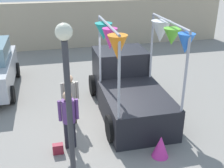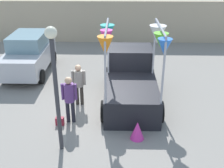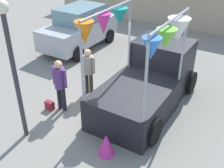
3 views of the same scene
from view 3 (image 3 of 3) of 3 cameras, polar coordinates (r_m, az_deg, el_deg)
ground_plane at (r=8.94m, az=-0.98°, el=-4.85°), size 60.00×60.00×0.00m
vendor_truck at (r=8.83m, az=7.62°, el=1.21°), size 2.43×4.11×3.17m
parked_car at (r=13.14m, az=-6.64°, el=11.30°), size 1.88×4.00×1.88m
person_customer at (r=8.48m, az=-10.56°, el=0.59°), size 0.53×0.34×1.68m
person_vendor at (r=9.24m, az=-4.85°, el=3.33°), size 0.53×0.34×1.63m
handbag at (r=9.02m, az=-12.56°, el=-4.24°), size 0.28×0.16×0.28m
street_lamp at (r=7.02m, az=-19.86°, el=5.75°), size 0.32×0.32×3.70m
brick_boundary_wall at (r=15.96m, az=16.91°, el=14.93°), size 18.00×0.36×2.60m
folded_kite_bundle_magenta at (r=7.16m, az=-1.17°, el=-12.20°), size 0.61×0.61×0.60m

